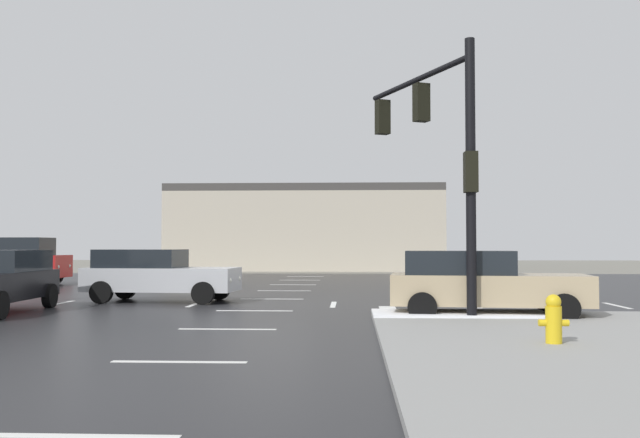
{
  "coord_description": "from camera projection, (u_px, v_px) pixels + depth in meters",
  "views": [
    {
      "loc": [
        2.53,
        -20.24,
        1.73
      ],
      "look_at": [
        1.22,
        8.68,
        2.81
      ],
      "focal_mm": 39.46,
      "sensor_mm": 36.0,
      "label": 1
    }
  ],
  "objects": [
    {
      "name": "suv_red",
      "position": [
        9.0,
        260.0,
        29.91
      ],
      "size": [
        4.88,
        2.27,
        2.03
      ],
      "rotation": [
        0.0,
        0.0,
        0.03
      ],
      "color": "#B21919",
      "rests_on": "road_asphalt"
    },
    {
      "name": "road_asphalt",
      "position": [
        264.0,
        305.0,
        20.25
      ],
      "size": [
        44.0,
        44.0,
        0.02
      ],
      "primitive_type": "cube",
      "color": "#232326",
      "rests_on": "ground_plane"
    },
    {
      "name": "sedan_silver",
      "position": [
        157.0,
        274.0,
        21.27
      ],
      "size": [
        4.63,
        2.28,
        1.58
      ],
      "rotation": [
        0.0,
        0.0,
        -0.07
      ],
      "color": "#B7BABF",
      "rests_on": "road_asphalt"
    },
    {
      "name": "strip_building_background",
      "position": [
        307.0,
        229.0,
        49.71
      ],
      "size": [
        18.61,
        8.0,
        5.8
      ],
      "color": "#BCB29E",
      "rests_on": "ground_plane"
    },
    {
      "name": "sedan_tan",
      "position": [
        481.0,
        283.0,
        16.41
      ],
      "size": [
        4.67,
        2.39,
        1.58
      ],
      "rotation": [
        0.0,
        0.0,
        -0.1
      ],
      "color": "tan",
      "rests_on": "road_asphalt"
    },
    {
      "name": "lane_markings",
      "position": [
        302.0,
        309.0,
        18.82
      ],
      "size": [
        36.15,
        36.15,
        0.01
      ],
      "color": "silver",
      "rests_on": "road_asphalt"
    },
    {
      "name": "snow_strip_curbside",
      "position": [
        460.0,
        313.0,
        16.04
      ],
      "size": [
        4.0,
        1.6,
        0.06
      ],
      "primitive_type": "cube",
      "color": "white",
      "rests_on": "sidewalk_corner"
    },
    {
      "name": "traffic_signal_mast",
      "position": [
        440.0,
        140.0,
        16.73
      ],
      "size": [
        2.16,
        4.6,
        6.18
      ],
      "rotation": [
        0.0,
        0.0,
        1.99
      ],
      "color": "black",
      "rests_on": "sidewalk_corner"
    },
    {
      "name": "ground_plane",
      "position": [
        264.0,
        305.0,
        20.25
      ],
      "size": [
        120.0,
        120.0,
        0.0
      ],
      "primitive_type": "plane",
      "color": "slate"
    },
    {
      "name": "fire_hydrant",
      "position": [
        554.0,
        319.0,
        11.39
      ],
      "size": [
        0.48,
        0.26,
        0.79
      ],
      "color": "gold",
      "rests_on": "sidewalk_corner"
    }
  ]
}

